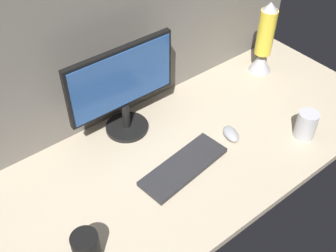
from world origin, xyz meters
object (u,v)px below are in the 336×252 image
monitor (122,87)px  lava_lamp (264,43)px  mug_black_travel (86,248)px  keyboard (184,166)px  mouse (231,134)px  mug_steel (306,125)px

monitor → lava_lamp: size_ratio=1.29×
mug_black_travel → lava_lamp: 125.56cm
keyboard → mug_black_travel: bearing=-175.1°
keyboard → lava_lamp: (71.81, 26.83, 14.21)cm
mouse → mug_black_travel: 75.22cm
mouse → mug_black_travel: mug_black_travel is taller
keyboard → mug_steel: bearing=-25.4°
mug_black_travel → keyboard: bearing=12.0°
mouse → mug_black_travel: size_ratio=0.84×
mouse → monitor: bearing=153.2°
mouse → mug_black_travel: bearing=-152.6°
keyboard → mouse: 26.47cm
monitor → mug_black_travel: monitor is taller
monitor → mug_black_travel: 63.00cm
keyboard → lava_lamp: 77.96cm
monitor → mouse: (30.97, -31.41, -20.25)cm
mug_black_travel → monitor: bearing=44.7°
mug_black_travel → lava_lamp: bearing=17.2°
mouse → lava_lamp: size_ratio=0.26×
monitor → keyboard: monitor is taller
keyboard → lava_lamp: bearing=13.4°
mug_black_travel → mug_steel: 98.89cm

